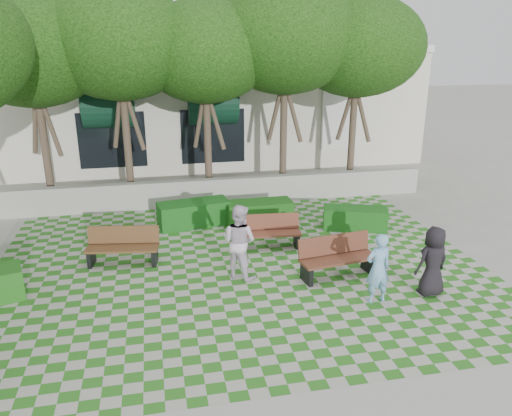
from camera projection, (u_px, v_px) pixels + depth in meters
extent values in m
plane|color=gray|center=(248.00, 288.00, 11.45)|extent=(90.00, 90.00, 0.00)
plane|color=#2B721E|center=(240.00, 269.00, 12.37)|extent=(12.00, 12.00, 0.00)
cube|color=#9E9B93|center=(214.00, 192.00, 17.04)|extent=(15.00, 0.36, 0.90)
cube|color=#542B1C|center=(339.00, 259.00, 11.81)|extent=(1.93, 0.83, 0.06)
cube|color=#542B1C|center=(334.00, 244.00, 11.96)|extent=(1.86, 0.40, 0.47)
cube|color=black|center=(307.00, 274.00, 11.62)|extent=(0.18, 0.53, 0.46)
cube|color=black|center=(368.00, 263.00, 12.16)|extent=(0.18, 0.53, 0.46)
cube|color=brown|center=(269.00, 233.00, 13.48)|extent=(1.74, 0.65, 0.06)
cube|color=brown|center=(268.00, 221.00, 13.63)|extent=(1.71, 0.25, 0.43)
cube|color=black|center=(242.00, 242.00, 13.46)|extent=(0.13, 0.48, 0.42)
cube|color=black|center=(297.00, 239.00, 13.64)|extent=(0.13, 0.48, 0.42)
cube|color=#4F311B|center=(122.00, 248.00, 12.49)|extent=(1.84, 0.81, 0.06)
cube|color=#4F311B|center=(124.00, 234.00, 12.64)|extent=(1.78, 0.40, 0.45)
cube|color=black|center=(91.00, 257.00, 12.52)|extent=(0.17, 0.50, 0.44)
cube|color=black|center=(155.00, 256.00, 12.60)|extent=(0.17, 0.50, 0.44)
cube|color=#144C15|center=(355.00, 218.00, 14.89)|extent=(1.99, 1.29, 0.65)
cube|color=#154A13|center=(259.00, 212.00, 15.34)|extent=(2.00, 0.82, 0.70)
cube|color=#144C17|center=(194.00, 214.00, 15.15)|extent=(2.24, 1.20, 0.74)
imported|color=#78AFDB|center=(378.00, 268.00, 10.61)|extent=(0.61, 0.43, 1.58)
imported|color=black|center=(433.00, 261.00, 10.92)|extent=(0.86, 0.64, 1.59)
imported|color=silver|center=(239.00, 241.00, 11.72)|extent=(1.11, 1.10, 1.81)
cylinder|color=#47382B|center=(46.00, 151.00, 16.84)|extent=(0.26, 0.26, 3.64)
ellipsoid|color=#1E4C11|center=(32.00, 50.00, 15.78)|extent=(4.80, 4.80, 3.60)
cylinder|color=#47382B|center=(127.00, 145.00, 17.33)|extent=(0.26, 0.26, 3.81)
ellipsoid|color=#1E4C11|center=(119.00, 42.00, 16.23)|extent=(5.00, 5.00, 3.75)
cylinder|color=#47382B|center=(208.00, 145.00, 17.90)|extent=(0.26, 0.26, 3.58)
ellipsoid|color=#1E4C11|center=(205.00, 52.00, 16.87)|extent=(4.60, 4.60, 3.45)
cylinder|color=#47382B|center=(283.00, 137.00, 18.39)|extent=(0.26, 0.26, 3.92)
ellipsoid|color=#1E4C11|center=(285.00, 37.00, 17.25)|extent=(5.20, 5.20, 3.90)
cylinder|color=#47382B|center=(352.00, 137.00, 18.95)|extent=(0.26, 0.26, 3.70)
ellipsoid|color=#1E4C11|center=(358.00, 46.00, 17.88)|extent=(4.80, 4.80, 3.60)
cube|color=beige|center=(212.00, 102.00, 23.98)|extent=(18.00, 8.00, 5.00)
cube|color=white|center=(223.00, 49.00, 19.46)|extent=(18.00, 0.30, 0.30)
cube|color=black|center=(340.00, 117.00, 21.32)|extent=(1.40, 0.10, 2.40)
cylinder|color=#0D3221|center=(109.00, 104.00, 19.23)|extent=(3.00, 1.80, 1.80)
cube|color=black|center=(112.00, 140.00, 19.68)|extent=(2.60, 0.08, 2.20)
cylinder|color=#0D3221|center=(212.00, 102.00, 20.00)|extent=(3.00, 1.80, 1.80)
cube|color=black|center=(213.00, 136.00, 20.45)|extent=(2.60, 0.08, 2.20)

